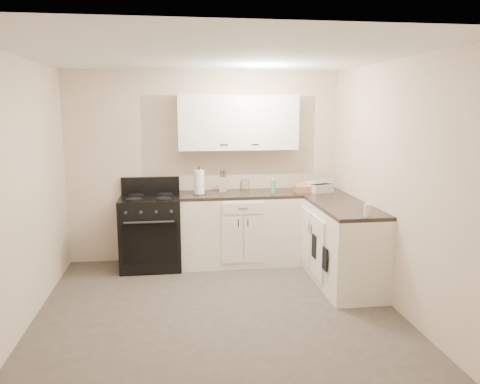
{
  "coord_description": "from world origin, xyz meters",
  "views": [
    {
      "loc": [
        -0.4,
        -4.41,
        2.03
      ],
      "look_at": [
        0.34,
        0.85,
        1.07
      ],
      "focal_mm": 35.0,
      "sensor_mm": 36.0,
      "label": 1
    }
  ],
  "objects": [
    {
      "name": "wall_front",
      "position": [
        0.0,
        -1.8,
        1.25
      ],
      "size": [
        3.6,
        0.0,
        3.6
      ],
      "primitive_type": "plane",
      "rotation": [
        -1.57,
        0.0,
        0.0
      ],
      "color": "beige",
      "rests_on": "ground"
    },
    {
      "name": "base_cabinets_back",
      "position": [
        0.43,
        1.5,
        0.45
      ],
      "size": [
        1.55,
        0.6,
        0.9
      ],
      "primitive_type": "cube",
      "color": "silver",
      "rests_on": "floor"
    },
    {
      "name": "wall_left",
      "position": [
        -1.8,
        0.0,
        1.25
      ],
      "size": [
        0.0,
        3.6,
        3.6
      ],
      "primitive_type": "plane",
      "rotation": [
        1.57,
        0.0,
        1.57
      ],
      "color": "beige",
      "rests_on": "ground"
    },
    {
      "name": "stove",
      "position": [
        -0.72,
        1.48,
        0.46
      ],
      "size": [
        0.75,
        0.65,
        0.91
      ],
      "primitive_type": "cube",
      "color": "black",
      "rests_on": "floor"
    },
    {
      "name": "floor",
      "position": [
        0.0,
        0.0,
        0.0
      ],
      "size": [
        3.6,
        3.6,
        0.0
      ],
      "primitive_type": "plane",
      "color": "#473F38",
      "rests_on": "ground"
    },
    {
      "name": "wicker_basket",
      "position": [
        1.28,
        1.44,
        0.98
      ],
      "size": [
        0.27,
        0.18,
        0.09
      ],
      "primitive_type": "cube",
      "rotation": [
        0.0,
        0.0,
        -0.02
      ],
      "color": "#A87E4F",
      "rests_on": "countertop_right"
    },
    {
      "name": "ceiling",
      "position": [
        0.0,
        0.0,
        2.5
      ],
      "size": [
        3.6,
        3.6,
        0.0
      ],
      "primitive_type": "plane",
      "color": "white",
      "rests_on": "wall_back"
    },
    {
      "name": "wall_right",
      "position": [
        1.8,
        0.0,
        1.25
      ],
      "size": [
        0.0,
        3.6,
        3.6
      ],
      "primitive_type": "plane",
      "rotation": [
        1.57,
        0.0,
        -1.57
      ],
      "color": "beige",
      "rests_on": "ground"
    },
    {
      "name": "glass_jar",
      "position": [
        1.53,
        0.0,
        1.0
      ],
      "size": [
        0.09,
        0.09,
        0.13
      ],
      "primitive_type": "cylinder",
      "rotation": [
        0.0,
        0.0,
        0.22
      ],
      "color": "silver",
      "rests_on": "countertop_right"
    },
    {
      "name": "countertop_back",
      "position": [
        0.43,
        1.5,
        0.92
      ],
      "size": [
        1.55,
        0.6,
        0.04
      ],
      "primitive_type": "cube",
      "color": "black",
      "rests_on": "base_cabinets_back"
    },
    {
      "name": "base_cabinets_right",
      "position": [
        1.5,
        0.85,
        0.45
      ],
      "size": [
        0.6,
        1.9,
        0.9
      ],
      "primitive_type": "cube",
      "color": "silver",
      "rests_on": "floor"
    },
    {
      "name": "upper_cabinets",
      "position": [
        0.43,
        1.65,
        1.84
      ],
      "size": [
        1.55,
        0.3,
        0.7
      ],
      "primitive_type": "cube",
      "color": "white",
      "rests_on": "wall_back"
    },
    {
      "name": "knife_block",
      "position": [
        0.22,
        1.61,
        1.04
      ],
      "size": [
        0.1,
        0.1,
        0.19
      ],
      "primitive_type": "cube",
      "rotation": [
        0.0,
        0.0,
        -0.24
      ],
      "color": "tan",
      "rests_on": "countertop_back"
    },
    {
      "name": "soap_bottle",
      "position": [
        0.86,
        1.43,
        1.03
      ],
      "size": [
        0.07,
        0.07,
        0.17
      ],
      "primitive_type": "cylinder",
      "rotation": [
        0.0,
        0.0,
        0.32
      ],
      "color": "#45B566",
      "rests_on": "countertop_back"
    },
    {
      "name": "wall_back",
      "position": [
        0.0,
        1.8,
        1.25
      ],
      "size": [
        3.6,
        0.0,
        3.6
      ],
      "primitive_type": "plane",
      "rotation": [
        1.57,
        0.0,
        0.0
      ],
      "color": "beige",
      "rests_on": "ground"
    },
    {
      "name": "countertop_grill",
      "position": [
        1.47,
        1.45,
        0.99
      ],
      "size": [
        0.37,
        0.35,
        0.11
      ],
      "primitive_type": "cube",
      "rotation": [
        0.0,
        0.0,
        0.34
      ],
      "color": "silver",
      "rests_on": "countertop_right"
    },
    {
      "name": "paper_towel",
      "position": [
        -0.1,
        1.46,
        1.1
      ],
      "size": [
        0.15,
        0.15,
        0.31
      ],
      "primitive_type": "cylinder",
      "rotation": [
        0.0,
        0.0,
        -0.2
      ],
      "color": "white",
      "rests_on": "countertop_back"
    },
    {
      "name": "picture_frame",
      "position": [
        0.54,
        1.76,
        1.0
      ],
      "size": [
        0.11,
        0.04,
        0.13
      ],
      "primitive_type": "cube",
      "rotation": [
        -0.14,
        0.0,
        -0.12
      ],
      "color": "black",
      "rests_on": "countertop_back"
    },
    {
      "name": "oven_mitt_near",
      "position": [
        1.18,
        0.24,
        0.42
      ],
      "size": [
        0.02,
        0.14,
        0.25
      ],
      "primitive_type": "cube",
      "color": "black",
      "rests_on": "base_cabinets_right"
    },
    {
      "name": "countertop_right",
      "position": [
        1.5,
        0.85,
        0.92
      ],
      "size": [
        0.6,
        1.9,
        0.04
      ],
      "primitive_type": "cube",
      "color": "black",
      "rests_on": "base_cabinets_right"
    },
    {
      "name": "oven_mitt_far",
      "position": [
        1.18,
        0.63,
        0.45
      ],
      "size": [
        0.02,
        0.16,
        0.27
      ],
      "primitive_type": "cube",
      "color": "black",
      "rests_on": "base_cabinets_right"
    }
  ]
}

